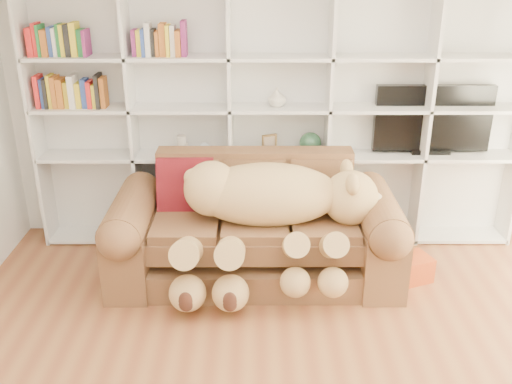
{
  "coord_description": "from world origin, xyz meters",
  "views": [
    {
      "loc": [
        -0.22,
        -2.68,
        2.6
      ],
      "look_at": [
        -0.21,
        1.63,
        0.77
      ],
      "focal_mm": 40.0,
      "sensor_mm": 36.0,
      "label": 1
    }
  ],
  "objects_px": {
    "gift_box": "(413,268)",
    "tv": "(433,120)",
    "teddy_bear": "(269,210)",
    "sofa": "(255,234)"
  },
  "relations": [
    {
      "from": "gift_box",
      "to": "tv",
      "type": "distance_m",
      "value": 1.38
    },
    {
      "from": "gift_box",
      "to": "tv",
      "type": "relative_size",
      "value": 0.25
    },
    {
      "from": "teddy_bear",
      "to": "gift_box",
      "type": "bearing_deg",
      "value": 4.83
    },
    {
      "from": "teddy_bear",
      "to": "gift_box",
      "type": "relative_size",
      "value": 6.39
    },
    {
      "from": "gift_box",
      "to": "tv",
      "type": "xyz_separation_m",
      "value": [
        0.28,
        0.83,
        1.07
      ]
    },
    {
      "from": "sofa",
      "to": "gift_box",
      "type": "relative_size",
      "value": 8.88
    },
    {
      "from": "tv",
      "to": "gift_box",
      "type": "bearing_deg",
      "value": -108.46
    },
    {
      "from": "tv",
      "to": "teddy_bear",
      "type": "bearing_deg",
      "value": -148.68
    },
    {
      "from": "sofa",
      "to": "gift_box",
      "type": "bearing_deg",
      "value": -4.56
    },
    {
      "from": "sofa",
      "to": "teddy_bear",
      "type": "xyz_separation_m",
      "value": [
        0.11,
        -0.2,
        0.31
      ]
    }
  ]
}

